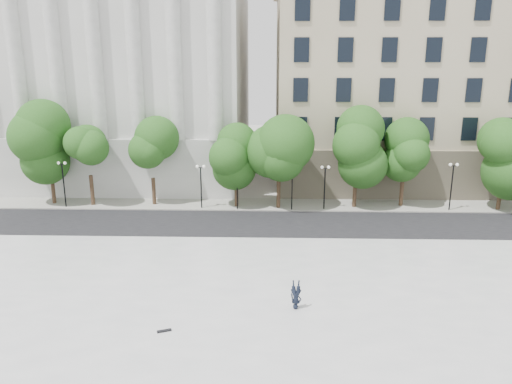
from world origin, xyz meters
TOP-DOWN VIEW (x-y plane):
  - ground at (0.00, 0.00)m, footprint 160.00×160.00m
  - plaza at (0.00, 3.00)m, footprint 44.00×22.00m
  - street at (0.00, 18.00)m, footprint 60.00×8.00m
  - far_sidewalk at (0.00, 24.00)m, footprint 60.00×4.00m
  - building_west at (-17.00, 38.57)m, footprint 31.50×27.65m
  - building_east at (20.00, 38.91)m, footprint 36.00×26.15m
  - traffic_light_west at (-1.79, 22.30)m, footprint 0.95×1.57m
  - traffic_light_east at (3.22, 22.30)m, footprint 0.77×1.69m
  - person_lying at (2.66, 3.10)m, footprint 0.75×1.71m
  - skateboard at (-4.07, 0.56)m, footprint 0.74×0.42m
  - street_trees at (0.68, 23.36)m, footprint 46.16×5.28m
  - lamp_posts at (0.24, 22.60)m, footprint 36.47×0.28m

SIDE VIEW (x-z plane):
  - ground at x=0.00m, z-range 0.00..0.00m
  - street at x=0.00m, z-range 0.00..0.02m
  - far_sidewalk at x=0.00m, z-range 0.00..0.12m
  - plaza at x=0.00m, z-range 0.00..0.45m
  - skateboard at x=-4.07m, z-range 0.45..0.52m
  - person_lying at x=2.66m, z-range 0.45..0.90m
  - lamp_posts at x=0.24m, z-range 0.73..5.25m
  - traffic_light_west at x=-1.79m, z-range 1.55..5.68m
  - traffic_light_east at x=3.22m, z-range 1.58..5.74m
  - street_trees at x=0.68m, z-range 1.23..9.09m
  - building_east at x=20.00m, z-range -0.36..22.64m
  - building_west at x=-17.00m, z-range 0.09..25.69m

